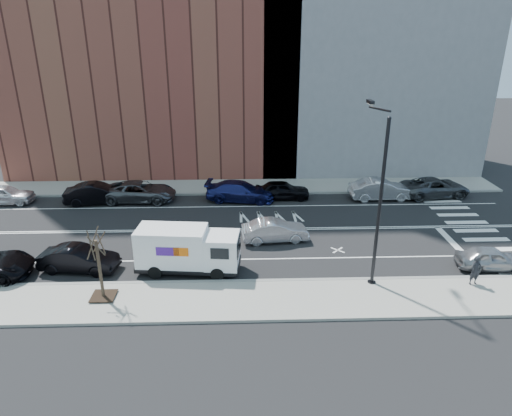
{
  "coord_description": "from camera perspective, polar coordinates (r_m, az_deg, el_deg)",
  "views": [
    {
      "loc": [
        0.09,
        -28.46,
        12.93
      ],
      "look_at": [
        1.03,
        0.44,
        1.4
      ],
      "focal_mm": 32.0,
      "sensor_mm": 36.0,
      "label": 1
    }
  ],
  "objects": [
    {
      "name": "streetlight",
      "position": [
        23.95,
        15.02,
        1.83
      ],
      "size": [
        0.44,
        4.02,
        9.34
      ],
      "color": "black",
      "rests_on": "ground"
    },
    {
      "name": "fedex_van",
      "position": [
        25.8,
        -8.61,
        -5.13
      ],
      "size": [
        5.91,
        2.51,
        2.63
      ],
      "rotation": [
        0.0,
        0.0,
        -0.1
      ],
      "color": "black",
      "rests_on": "ground"
    },
    {
      "name": "street_tree",
      "position": [
        24.18,
        -18.86,
        -7.9
      ],
      "size": [
        1.2,
        1.2,
        3.75
      ],
      "color": "black",
      "rests_on": "ground"
    },
    {
      "name": "far_parked_e",
      "position": [
        36.64,
        3.31,
        2.27
      ],
      "size": [
        4.34,
        1.76,
        1.48
      ],
      "primitive_type": "imported",
      "rotation": [
        0.0,
        0.0,
        1.57
      ],
      "color": "black",
      "rests_on": "ground"
    },
    {
      "name": "sidewalk_near",
      "position": [
        23.49,
        -1.82,
        -11.45
      ],
      "size": [
        44.0,
        3.6,
        0.15
      ],
      "primitive_type": "cube",
      "color": "gray",
      "rests_on": "ground"
    },
    {
      "name": "bldg_concrete",
      "position": [
        45.64,
        14.24,
        21.22
      ],
      "size": [
        20.0,
        10.0,
        26.0
      ],
      "primitive_type": "cube",
      "color": "slate",
      "rests_on": "ground"
    },
    {
      "name": "far_parked_g",
      "position": [
        39.86,
        21.44,
        2.43
      ],
      "size": [
        5.82,
        3.23,
        1.54
      ],
      "primitive_type": "imported",
      "rotation": [
        0.0,
        0.0,
        1.7
      ],
      "color": "#424549",
      "rests_on": "ground"
    },
    {
      "name": "far_parked_f",
      "position": [
        37.8,
        15.34,
        2.26
      ],
      "size": [
        5.03,
        1.89,
        1.64
      ],
      "primitive_type": "imported",
      "rotation": [
        0.0,
        0.0,
        1.6
      ],
      "color": "#B8B8BE",
      "rests_on": "ground"
    },
    {
      "name": "crosswalk",
      "position": [
        35.08,
        25.29,
        -2.09
      ],
      "size": [
        3.0,
        14.0,
        0.01
      ],
      "primitive_type": null,
      "color": "white",
      "rests_on": "ground"
    },
    {
      "name": "curb_near",
      "position": [
        25.01,
        -1.83,
        -9.18
      ],
      "size": [
        44.0,
        0.25,
        0.17
      ],
      "primitive_type": "cube",
      "color": "gray",
      "rests_on": "ground"
    },
    {
      "name": "road_markings",
      "position": [
        31.26,
        -1.87,
        -2.7
      ],
      "size": [
        40.0,
        8.6,
        0.01
      ],
      "primitive_type": null,
      "color": "white",
      "rests_on": "ground"
    },
    {
      "name": "near_parked_front",
      "position": [
        29.33,
        27.36,
        -5.63
      ],
      "size": [
        3.98,
        1.85,
        1.32
      ],
      "primitive_type": "imported",
      "rotation": [
        0.0,
        0.0,
        1.5
      ],
      "color": "#A0A1A5",
      "rests_on": "ground"
    },
    {
      "name": "driving_sedan",
      "position": [
        29.4,
        2.39,
        -2.86
      ],
      "size": [
        4.4,
        1.95,
        1.41
      ],
      "primitive_type": "imported",
      "rotation": [
        0.0,
        0.0,
        1.68
      ],
      "color": "#B0B0B5",
      "rests_on": "ground"
    },
    {
      "name": "far_parked_d",
      "position": [
        36.15,
        -1.98,
        2.1
      ],
      "size": [
        5.69,
        2.94,
        1.58
      ],
      "primitive_type": "imported",
      "rotation": [
        0.0,
        0.0,
        1.43
      ],
      "color": "navy",
      "rests_on": "ground"
    },
    {
      "name": "far_parked_a",
      "position": [
        40.63,
        -29.0,
        1.5
      ],
      "size": [
        4.53,
        1.97,
        1.52
      ],
      "primitive_type": "imported",
      "rotation": [
        0.0,
        0.0,
        1.61
      ],
      "color": "silver",
      "rests_on": "ground"
    },
    {
      "name": "curb_far",
      "position": [
        37.72,
        -1.9,
        1.82
      ],
      "size": [
        44.0,
        0.25,
        0.17
      ],
      "primitive_type": "cube",
      "color": "gray",
      "rests_on": "ground"
    },
    {
      "name": "pedestrian",
      "position": [
        26.88,
        25.74,
        -7.06
      ],
      "size": [
        0.66,
        0.5,
        1.63
      ],
      "primitive_type": "imported",
      "rotation": [
        0.0,
        0.0,
        0.21
      ],
      "color": "black",
      "rests_on": "sidewalk_near"
    },
    {
      "name": "ground",
      "position": [
        31.26,
        -1.87,
        -2.71
      ],
      "size": [
        120.0,
        120.0,
        0.0
      ],
      "primitive_type": "plane",
      "color": "black",
      "rests_on": "ground"
    },
    {
      "name": "far_parked_c",
      "position": [
        37.25,
        -14.31,
        2.01
      ],
      "size": [
        5.74,
        2.82,
        1.57
      ],
      "primitive_type": "imported",
      "rotation": [
        0.0,
        0.0,
        1.53
      ],
      "color": "#4E5055",
      "rests_on": "ground"
    },
    {
      "name": "sidewalk_far",
      "position": [
        39.42,
        -1.9,
        2.69
      ],
      "size": [
        44.0,
        3.6,
        0.15
      ],
      "primitive_type": "cube",
      "color": "gray",
      "rests_on": "ground"
    },
    {
      "name": "bldg_brick",
      "position": [
        44.84,
        -12.96,
        18.76
      ],
      "size": [
        26.0,
        10.0,
        22.0
      ],
      "primitive_type": "cube",
      "color": "brown",
      "rests_on": "ground"
    },
    {
      "name": "far_parked_b",
      "position": [
        37.67,
        -19.21,
        1.72
      ],
      "size": [
        5.1,
        2.32,
        1.62
      ],
      "primitive_type": "imported",
      "rotation": [
        0.0,
        0.0,
        1.69
      ],
      "color": "black",
      "rests_on": "ground"
    },
    {
      "name": "near_parked_rear_a",
      "position": [
        27.76,
        -21.26,
        -5.95
      ],
      "size": [
        4.57,
        2.09,
        1.45
      ],
      "primitive_type": "imported",
      "rotation": [
        0.0,
        0.0,
        1.44
      ],
      "color": "black",
      "rests_on": "ground"
    }
  ]
}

